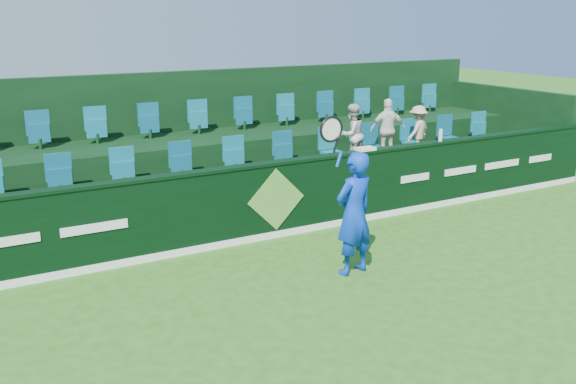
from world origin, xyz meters
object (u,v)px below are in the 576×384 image
tennis_player (354,213)px  towel (365,149)px  spectator_left (352,134)px  drinks_bottle (441,135)px  spectator_right (418,131)px  spectator_middle (388,129)px

tennis_player → towel: bearing=50.5°
spectator_left → towel: 1.22m
spectator_left → towel: size_ratio=3.53×
towel → drinks_bottle: bearing=0.0°
drinks_bottle → spectator_left: bearing=140.7°
tennis_player → spectator_right: (3.93, 3.18, 0.40)m
spectator_left → spectator_middle: 0.92m
tennis_player → drinks_bottle: tennis_player is taller
spectator_middle → drinks_bottle: (0.44, -1.12, 0.02)m
spectator_left → drinks_bottle: size_ratio=5.21×
spectator_right → drinks_bottle: spectator_right is taller
tennis_player → towel: 2.70m
tennis_player → spectator_left: 3.88m
tennis_player → spectator_middle: 4.47m
tennis_player → spectator_left: tennis_player is taller
tennis_player → towel: tennis_player is taller
tennis_player → drinks_bottle: 4.13m
tennis_player → spectator_right: 5.07m
tennis_player → drinks_bottle: bearing=30.1°
spectator_right → drinks_bottle: bearing=50.8°
spectator_right → drinks_bottle: 1.19m
spectator_right → tennis_player: bearing=18.6°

